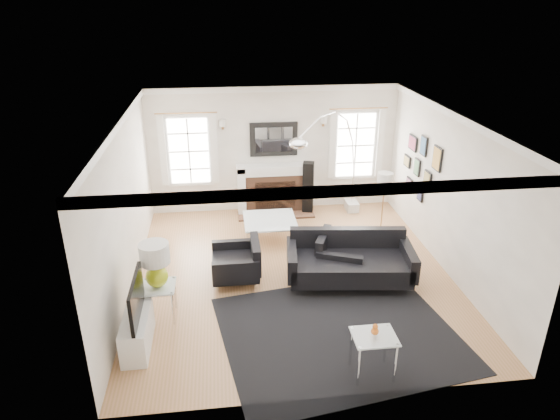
{
  "coord_description": "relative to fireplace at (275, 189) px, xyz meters",
  "views": [
    {
      "loc": [
        -1.16,
        -7.62,
        4.61
      ],
      "look_at": [
        -0.19,
        0.3,
        1.12
      ],
      "focal_mm": 32.0,
      "sensor_mm": 36.0,
      "label": 1
    }
  ],
  "objects": [
    {
      "name": "area_rug",
      "position": [
        0.43,
        -4.57,
        -0.54
      ],
      "size": [
        3.73,
        3.27,
        0.01
      ],
      "primitive_type": "cube",
      "rotation": [
        0.0,
        0.0,
        0.16
      ],
      "color": "black",
      "rests_on": "floor"
    },
    {
      "name": "back_wall",
      "position": [
        0.0,
        0.21,
        0.86
      ],
      "size": [
        5.5,
        0.04,
        2.8
      ],
      "primitive_type": "cube",
      "color": "white",
      "rests_on": "floor"
    },
    {
      "name": "mantel_mirror",
      "position": [
        0.0,
        0.16,
        1.11
      ],
      "size": [
        1.05,
        0.07,
        0.75
      ],
      "color": "black",
      "rests_on": "back_wall"
    },
    {
      "name": "stick_floor_lamp",
      "position": [
        1.93,
        -1.75,
        0.72
      ],
      "size": [
        0.3,
        0.3,
        1.46
      ],
      "color": "#B57A3E",
      "rests_on": "floor"
    },
    {
      "name": "arc_floor_lamp",
      "position": [
        1.03,
        -0.77,
        0.82
      ],
      "size": [
        1.78,
        1.65,
        2.52
      ],
      "color": "white",
      "rests_on": "floor"
    },
    {
      "name": "nesting_table",
      "position": [
        0.66,
        -5.44,
        -0.05
      ],
      "size": [
        0.56,
        0.47,
        0.61
      ],
      "color": "silver",
      "rests_on": "floor"
    },
    {
      "name": "right_wall",
      "position": [
        2.75,
        -2.79,
        0.86
      ],
      "size": [
        0.04,
        6.0,
        2.8
      ],
      "primitive_type": "cube",
      "color": "white",
      "rests_on": "floor"
    },
    {
      "name": "window_left",
      "position": [
        -1.85,
        0.16,
        0.92
      ],
      "size": [
        1.24,
        0.15,
        1.62
      ],
      "color": "white",
      "rests_on": "back_wall"
    },
    {
      "name": "floor",
      "position": [
        0.0,
        -2.79,
        -0.54
      ],
      "size": [
        6.0,
        6.0,
        0.0
      ],
      "primitive_type": "plane",
      "color": "#A27244",
      "rests_on": "ground"
    },
    {
      "name": "coffee_table",
      "position": [
        -0.26,
        -1.44,
        -0.12
      ],
      "size": [
        1.03,
        1.03,
        0.46
      ],
      "color": "silver",
      "rests_on": "floor"
    },
    {
      "name": "front_wall",
      "position": [
        0.0,
        -5.79,
        0.86
      ],
      "size": [
        5.5,
        0.04,
        2.8
      ],
      "primitive_type": "cube",
      "color": "white",
      "rests_on": "floor"
    },
    {
      "name": "armchair_right",
      "position": [
        0.82,
        -2.86,
        -0.2
      ],
      "size": [
        1.09,
        1.15,
        0.61
      ],
      "color": "black",
      "rests_on": "floor"
    },
    {
      "name": "window_right",
      "position": [
        1.85,
        0.16,
        0.92
      ],
      "size": [
        1.24,
        0.15,
        1.62
      ],
      "color": "white",
      "rests_on": "back_wall"
    },
    {
      "name": "orange_vase",
      "position": [
        0.66,
        -5.44,
        0.16
      ],
      "size": [
        0.1,
        0.1,
        0.16
      ],
      "color": "orange",
      "rests_on": "nesting_table"
    },
    {
      "name": "fireplace",
      "position": [
        0.0,
        0.0,
        0.0
      ],
      "size": [
        1.7,
        0.69,
        1.11
      ],
      "color": "white",
      "rests_on": "floor"
    },
    {
      "name": "ceiling",
      "position": [
        0.0,
        -2.79,
        2.26
      ],
      "size": [
        5.5,
        6.0,
        0.02
      ],
      "primitive_type": "cube",
      "color": "white",
      "rests_on": "back_wall"
    },
    {
      "name": "gallery_wall",
      "position": [
        2.72,
        -1.5,
        0.99
      ],
      "size": [
        0.04,
        1.73,
        1.29
      ],
      "color": "black",
      "rests_on": "right_wall"
    },
    {
      "name": "side_table_left",
      "position": [
        -2.2,
        -3.83,
        -0.09
      ],
      "size": [
        0.51,
        0.51,
        0.56
      ],
      "color": "silver",
      "rests_on": "floor"
    },
    {
      "name": "sofa",
      "position": [
        0.93,
        -3.13,
        -0.16
      ],
      "size": [
        2.23,
        1.22,
        0.7
      ],
      "color": "black",
      "rests_on": "floor"
    },
    {
      "name": "gourd_lamp",
      "position": [
        -2.2,
        -3.83,
        0.43
      ],
      "size": [
        0.44,
        0.44,
        0.71
      ],
      "color": "#B5CB19",
      "rests_on": "side_table_left"
    },
    {
      "name": "crown_molding",
      "position": [
        0.0,
        -2.79,
        2.2
      ],
      "size": [
        5.5,
        6.0,
        0.12
      ],
      "primitive_type": "cube",
      "color": "white",
      "rests_on": "back_wall"
    },
    {
      "name": "speaker_tower",
      "position": [
        0.74,
        -0.14,
        0.05
      ],
      "size": [
        0.29,
        0.29,
        1.19
      ],
      "primitive_type": "cube",
      "rotation": [
        0.0,
        0.0,
        -0.25
      ],
      "color": "black",
      "rests_on": "floor"
    },
    {
      "name": "left_wall",
      "position": [
        -2.75,
        -2.79,
        0.86
      ],
      "size": [
        0.04,
        6.0,
        2.8
      ],
      "primitive_type": "cube",
      "color": "white",
      "rests_on": "floor"
    },
    {
      "name": "armchair_left",
      "position": [
        -0.95,
        -2.89,
        -0.2
      ],
      "size": [
        0.82,
        0.91,
        0.61
      ],
      "color": "black",
      "rests_on": "floor"
    },
    {
      "name": "tv_unit",
      "position": [
        -2.44,
        -4.49,
        -0.21
      ],
      "size": [
        0.35,
        1.0,
        1.09
      ],
      "color": "white",
      "rests_on": "floor"
    }
  ]
}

